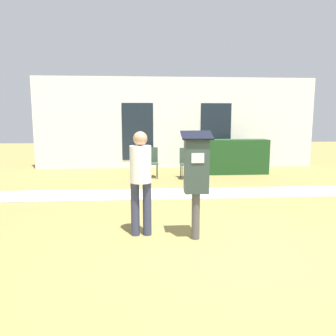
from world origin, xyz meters
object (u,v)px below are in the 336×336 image
object	(u,v)px
outdoor_chair_left	(151,160)
outdoor_chair_middle	(187,161)
person_standing	(141,175)
parking_meter	(196,171)

from	to	relation	value
outdoor_chair_left	outdoor_chair_middle	size ratio (longest dim) A/B	1.00
person_standing	outdoor_chair_middle	xyz separation A→B (m)	(1.33, 4.72, -0.40)
outdoor_chair_left	outdoor_chair_middle	xyz separation A→B (m)	(1.08, -0.22, 0.00)
parking_meter	outdoor_chair_left	size ratio (longest dim) A/B	1.77
person_standing	outdoor_chair_left	size ratio (longest dim) A/B	1.76
outdoor_chair_left	parking_meter	bearing A→B (deg)	-90.97
parking_meter	person_standing	distance (m)	0.83
person_standing	outdoor_chair_left	xyz separation A→B (m)	(0.25, 4.94, -0.40)
parking_meter	outdoor_chair_left	world-z (taller)	parking_meter
outdoor_chair_middle	outdoor_chair_left	bearing A→B (deg)	166.38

